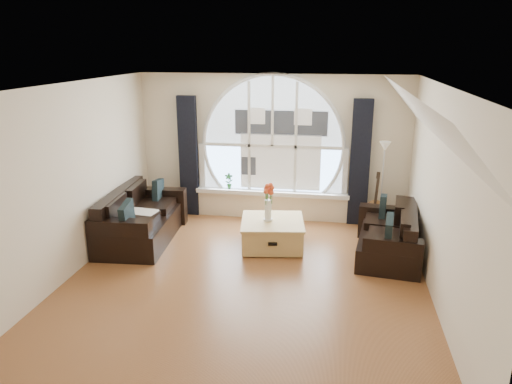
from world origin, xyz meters
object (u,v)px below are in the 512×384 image
Objects in this scene: coffee_chest at (272,232)px; guitar at (376,199)px; vase_flowers at (268,197)px; floor_lamp at (382,186)px; sofa_left at (142,218)px; sofa_right at (388,231)px; potted_plant at (229,181)px.

guitar is (1.72, 1.21, 0.29)m from coffee_chest.
coffee_chest is 0.60m from vase_flowers.
coffee_chest is at bearing -148.41° from floor_lamp.
sofa_left is 4.19m from floor_lamp.
sofa_right is at bearing -88.41° from floor_lamp.
potted_plant is (1.18, 1.43, 0.30)m from sofa_left.
sofa_left is 4.03m from sofa_right.
guitar is at bearing 26.90° from coffee_chest.
floor_lamp reaches higher than guitar.
guitar is (-0.11, 1.26, 0.13)m from sofa_right.
floor_lamp is 2.83m from potted_plant.
potted_plant is (-0.95, 1.34, -0.14)m from vase_flowers.
sofa_right is 1.83m from coffee_chest.
coffee_chest is at bearing -1.77° from sofa_left.
guitar is 2.75m from potted_plant.
guitar is at bearing 102.08° from sofa_right.
vase_flowers is 0.44× the size of floor_lamp.
potted_plant is at bearing 46.24° from sofa_left.
sofa_left reaches higher than sofa_right.
vase_flowers is 2.32× the size of potted_plant.
floor_lamp is 5.29× the size of potted_plant.
floor_lamp is at bearing 12.39° from sofa_left.
guitar is at bearing 14.09° from sofa_left.
sofa_left is at bearing -143.68° from guitar.
sofa_right reaches higher than coffee_chest.
floor_lamp is (1.87, 1.10, -0.04)m from vase_flowers.
sofa_right is at bearing -67.21° from guitar.
vase_flowers is at bearing 172.98° from coffee_chest.
potted_plant is at bearing 161.27° from sofa_right.
coffee_chest is at bearing 1.21° from vase_flowers.
floor_lamp reaches higher than vase_flowers.
floor_lamp is at bearing -36.66° from guitar.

